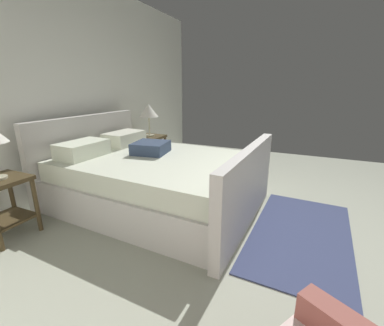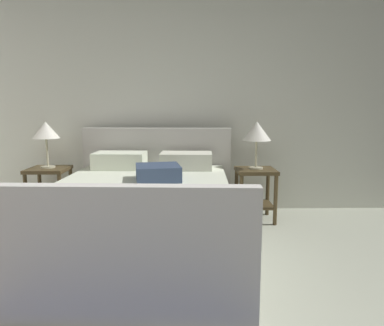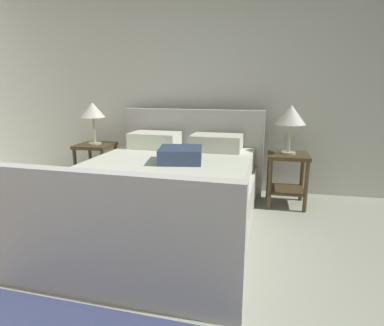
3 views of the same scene
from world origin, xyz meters
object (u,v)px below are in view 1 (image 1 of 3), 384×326
(bed, at_px, (154,178))
(table_lamp_right, at_px, (149,111))
(nightstand_right, at_px, (150,147))
(nightstand_left, at_px, (2,198))

(bed, xyz_separation_m, table_lamp_right, (1.20, 0.83, 0.68))
(bed, height_order, table_lamp_right, table_lamp_right)
(bed, height_order, nightstand_right, bed)
(table_lamp_right, bearing_deg, bed, -145.42)
(bed, height_order, nightstand_left, bed)
(nightstand_right, xyz_separation_m, nightstand_left, (-2.40, 0.12, 0.00))
(bed, relative_size, nightstand_right, 4.04)
(nightstand_right, distance_m, table_lamp_right, 0.62)
(nightstand_right, height_order, table_lamp_right, table_lamp_right)
(bed, xyz_separation_m, nightstand_right, (1.20, 0.83, 0.06))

